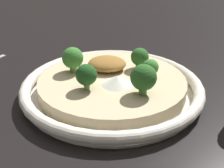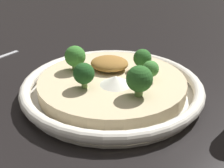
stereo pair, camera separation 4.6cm
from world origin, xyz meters
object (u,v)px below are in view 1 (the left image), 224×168
broccoli_left (150,68)px  risotto_bowl (112,86)px  broccoli_front_left (140,57)px  broccoli_back_left (143,78)px  broccoli_back_right (86,75)px  broccoli_front_right (73,58)px

broccoli_left → risotto_bowl: bearing=7.2°
broccoli_front_left → broccoli_left: bearing=117.8°
risotto_bowl → broccoli_front_left: broccoli_front_left is taller
risotto_bowl → broccoli_back_left: (-0.05, 0.05, 0.04)m
broccoli_back_left → broccoli_front_left: size_ratio=1.23×
broccoli_back_right → broccoli_left: size_ratio=1.20×
broccoli_front_right → broccoli_back_right: 0.07m
risotto_bowl → broccoli_front_left: size_ratio=7.99×
broccoli_back_left → broccoli_front_left: bearing=-82.9°
broccoli_back_left → broccoli_front_left: broccoli_back_left is taller
broccoli_front_left → broccoli_back_right: (0.07, 0.09, 0.00)m
broccoli_front_right → broccoli_back_left: (-0.12, 0.06, 0.00)m
risotto_bowl → broccoli_front_left: bearing=-132.4°
broccoli_front_right → broccoli_back_left: size_ratio=0.94×
risotto_bowl → broccoli_back_left: size_ratio=6.48×
risotto_bowl → broccoli_front_right: bearing=-12.1°
broccoli_front_right → broccoli_back_left: broccoli_back_left is taller
broccoli_front_left → broccoli_back_right: broccoli_back_right is taller
broccoli_front_right → broccoli_front_left: (-0.11, -0.03, -0.00)m
broccoli_left → broccoli_back_left: bearing=80.9°
broccoli_front_left → broccoli_left: size_ratio=1.12×
broccoli_back_right → broccoli_front_right: bearing=-57.2°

